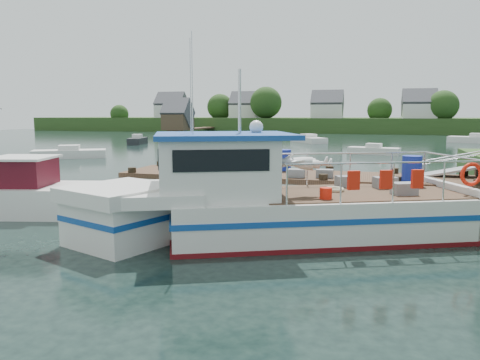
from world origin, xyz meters
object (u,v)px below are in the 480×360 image
(lobster_boat, at_px, (267,203))
(moored_d, at_px, (308,139))
(moored_b, at_px, (374,150))
(moored_rowboat, at_px, (264,156))
(work_boat, at_px, (0,195))
(dock, at_px, (457,156))
(moored_a, at_px, (69,153))
(moored_e, at_px, (138,140))
(moored_far, at_px, (479,139))

(lobster_boat, relative_size, moored_d, 1.73)
(moored_b, bearing_deg, moored_rowboat, -157.64)
(lobster_boat, xyz_separation_m, moored_b, (3.19, 31.41, -0.69))
(moored_d, bearing_deg, lobster_boat, -86.63)
(work_boat, relative_size, moored_b, 1.76)
(dock, distance_m, moored_d, 44.79)
(moored_rowboat, relative_size, moored_b, 0.69)
(dock, height_order, moored_a, dock)
(moored_rowboat, height_order, moored_b, moored_b)
(moored_e, bearing_deg, moored_d, 0.61)
(lobster_boat, height_order, moored_b, lobster_boat)
(moored_far, bearing_deg, moored_b, -114.98)
(moored_rowboat, distance_m, moored_a, 16.49)
(moored_rowboat, xyz_separation_m, moored_b, (8.56, 8.19, 0.02))
(moored_far, distance_m, moored_d, 21.86)
(moored_rowboat, xyz_separation_m, moored_a, (-16.30, -2.45, 0.05))
(moored_a, distance_m, moored_e, 18.52)
(dock, xyz_separation_m, work_boat, (-16.21, -3.73, -1.53))
(lobster_boat, distance_m, moored_a, 30.02)
(moored_a, bearing_deg, dock, -40.29)
(lobster_boat, height_order, moored_d, lobster_boat)
(work_boat, height_order, moored_e, work_boat)
(work_boat, relative_size, moored_a, 1.39)
(dock, bearing_deg, lobster_boat, -142.63)
(lobster_boat, xyz_separation_m, moored_far, (16.32, 52.91, -0.61))
(moored_b, relative_size, moored_e, 1.04)
(lobster_boat, height_order, moored_e, lobster_boat)
(moored_d, xyz_separation_m, moored_e, (-19.98, -8.90, 0.04))
(lobster_boat, xyz_separation_m, moored_a, (-21.67, 20.77, -0.67))
(moored_rowboat, bearing_deg, lobster_boat, -83.34)
(moored_a, bearing_deg, lobster_boat, -53.42)
(lobster_boat, height_order, moored_a, lobster_boat)
(lobster_boat, relative_size, moored_a, 1.92)
(lobster_boat, distance_m, moored_e, 46.30)
(lobster_boat, relative_size, moored_e, 2.52)
(lobster_boat, distance_m, moored_b, 31.58)
(moored_a, height_order, moored_b, moored_a)
(moored_e, bearing_deg, moored_rowboat, -62.27)
(dock, height_order, lobster_boat, lobster_boat)
(work_boat, xyz_separation_m, moored_b, (13.55, 30.67, -0.33))
(moored_b, xyz_separation_m, moored_e, (-28.13, 7.59, 0.08))
(moored_a, relative_size, moored_e, 1.32)
(lobster_boat, height_order, moored_far, lobster_boat)
(moored_rowboat, xyz_separation_m, moored_d, (0.41, 24.68, 0.06))
(dock, xyz_separation_m, moored_a, (-27.52, 16.30, -1.84))
(moored_d, bearing_deg, dock, -78.58)
(lobster_boat, height_order, moored_rowboat, lobster_boat)
(lobster_boat, height_order, work_boat, lobster_boat)
(moored_d, distance_m, moored_e, 21.87)
(moored_a, distance_m, moored_b, 27.04)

